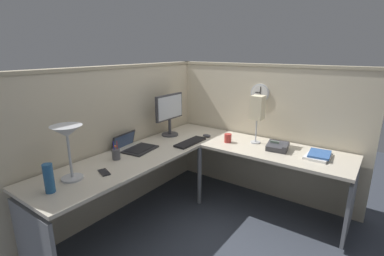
% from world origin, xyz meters
% --- Properties ---
extents(ground_plane, '(6.80, 6.80, 0.00)m').
position_xyz_m(ground_plane, '(0.00, 0.00, 0.00)').
color(ground_plane, '#383D47').
extents(cubicle_wall_back, '(2.57, 0.12, 1.58)m').
position_xyz_m(cubicle_wall_back, '(-0.36, 0.87, 0.79)').
color(cubicle_wall_back, beige).
rests_on(cubicle_wall_back, ground).
extents(cubicle_wall_right, '(0.12, 2.37, 1.58)m').
position_xyz_m(cubicle_wall_right, '(0.87, -0.27, 0.79)').
color(cubicle_wall_right, beige).
rests_on(cubicle_wall_right, ground).
extents(desk, '(2.35, 2.15, 0.73)m').
position_xyz_m(desk, '(-0.15, -0.05, 0.63)').
color(desk, beige).
rests_on(desk, ground).
extents(monitor, '(0.46, 0.20, 0.50)m').
position_xyz_m(monitor, '(0.22, 0.64, 1.02)').
color(monitor, '#38383D').
rests_on(monitor, desk).
extents(laptop, '(0.39, 0.42, 0.22)m').
position_xyz_m(laptop, '(-0.37, 0.65, 0.75)').
color(laptop, '#232326').
rests_on(laptop, desk).
extents(keyboard, '(0.43, 0.14, 0.02)m').
position_xyz_m(keyboard, '(0.12, 0.26, 0.74)').
color(keyboard, black).
rests_on(keyboard, desk).
extents(computer_mouse, '(0.06, 0.10, 0.03)m').
position_xyz_m(computer_mouse, '(0.42, 0.23, 0.75)').
color(computer_mouse, '#38383D').
rests_on(computer_mouse, desk).
extents(desk_lamp_dome, '(0.24, 0.24, 0.44)m').
position_xyz_m(desk_lamp_dome, '(-1.15, 0.51, 1.09)').
color(desk_lamp_dome, '#B7BABF').
rests_on(desk_lamp_dome, desk).
extents(pen_cup, '(0.08, 0.08, 0.18)m').
position_xyz_m(pen_cup, '(-0.67, 0.55, 0.78)').
color(pen_cup, '#4C4C51').
rests_on(pen_cup, desk).
extents(cell_phone, '(0.11, 0.16, 0.01)m').
position_xyz_m(cell_phone, '(-0.93, 0.40, 0.73)').
color(cell_phone, black).
rests_on(cell_phone, desk).
extents(thermos_flask, '(0.07, 0.07, 0.22)m').
position_xyz_m(thermos_flask, '(-1.37, 0.44, 0.84)').
color(thermos_flask, '#26598C').
rests_on(thermos_flask, desk).
extents(office_phone, '(0.21, 0.22, 0.11)m').
position_xyz_m(office_phone, '(0.46, -0.61, 0.77)').
color(office_phone, '#38383D').
rests_on(office_phone, desk).
extents(book_stack, '(0.30, 0.23, 0.04)m').
position_xyz_m(book_stack, '(0.50, -1.00, 0.75)').
color(book_stack, silver).
rests_on(book_stack, desk).
extents(desk_lamp_paper, '(0.13, 0.13, 0.53)m').
position_xyz_m(desk_lamp_paper, '(0.56, -0.32, 1.11)').
color(desk_lamp_paper, '#B7BABF').
rests_on(desk_lamp_paper, desk).
extents(coffee_mug, '(0.08, 0.08, 0.10)m').
position_xyz_m(coffee_mug, '(0.39, -0.06, 0.78)').
color(coffee_mug, '#B2332D').
rests_on(coffee_mug, desk).
extents(wall_clock, '(0.04, 0.22, 0.22)m').
position_xyz_m(wall_clock, '(0.82, -0.24, 1.25)').
color(wall_clock, '#B7BABF').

